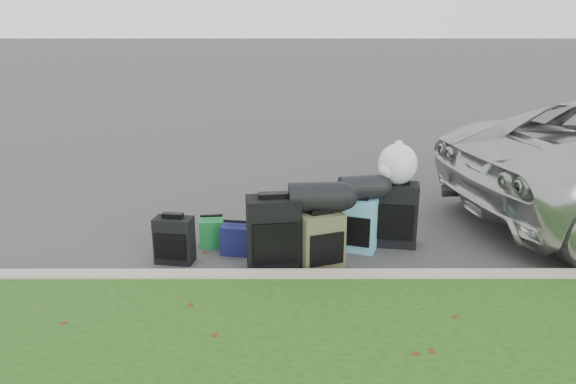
{
  "coord_description": "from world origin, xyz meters",
  "views": [
    {
      "loc": [
        -0.11,
        -5.68,
        2.4
      ],
      "look_at": [
        -0.1,
        0.2,
        0.55
      ],
      "focal_mm": 35.0,
      "sensor_mm": 36.0,
      "label": 1
    }
  ],
  "objects_px": {
    "suitcase_large_black_left": "(273,234)",
    "suitcase_teal": "(357,225)",
    "suitcase_small_black": "(174,240)",
    "tote_navy": "(236,239)",
    "suitcase_olive": "(321,241)",
    "suitcase_large_black_right": "(395,214)",
    "tote_green": "(212,232)"
  },
  "relations": [
    {
      "from": "suitcase_large_black_right",
      "to": "tote_navy",
      "type": "bearing_deg",
      "value": -162.37
    },
    {
      "from": "suitcase_large_black_left",
      "to": "tote_navy",
      "type": "distance_m",
      "value": 0.59
    },
    {
      "from": "suitcase_small_black",
      "to": "suitcase_teal",
      "type": "distance_m",
      "value": 1.91
    },
    {
      "from": "suitcase_olive",
      "to": "suitcase_teal",
      "type": "bearing_deg",
      "value": 27.54
    },
    {
      "from": "suitcase_small_black",
      "to": "tote_navy",
      "type": "bearing_deg",
      "value": 29.64
    },
    {
      "from": "suitcase_large_black_left",
      "to": "suitcase_large_black_right",
      "type": "bearing_deg",
      "value": 17.07
    },
    {
      "from": "suitcase_large_black_left",
      "to": "suitcase_small_black",
      "type": "bearing_deg",
      "value": 163.51
    },
    {
      "from": "suitcase_small_black",
      "to": "suitcase_large_black_left",
      "type": "distance_m",
      "value": 1.03
    },
    {
      "from": "suitcase_large_black_left",
      "to": "suitcase_teal",
      "type": "xyz_separation_m",
      "value": [
        0.88,
        0.46,
        -0.08
      ]
    },
    {
      "from": "suitcase_large_black_right",
      "to": "suitcase_teal",
      "type": "bearing_deg",
      "value": -150.88
    },
    {
      "from": "suitcase_olive",
      "to": "suitcase_large_black_left",
      "type": "bearing_deg",
      "value": 158.2
    },
    {
      "from": "tote_green",
      "to": "tote_navy",
      "type": "bearing_deg",
      "value": -41.8
    },
    {
      "from": "tote_navy",
      "to": "suitcase_large_black_right",
      "type": "bearing_deg",
      "value": 16.53
    },
    {
      "from": "suitcase_teal",
      "to": "tote_green",
      "type": "height_order",
      "value": "suitcase_teal"
    },
    {
      "from": "suitcase_olive",
      "to": "suitcase_large_black_right",
      "type": "relative_size",
      "value": 0.83
    },
    {
      "from": "suitcase_large_black_right",
      "to": "tote_navy",
      "type": "height_order",
      "value": "suitcase_large_black_right"
    },
    {
      "from": "suitcase_large_black_left",
      "to": "suitcase_olive",
      "type": "height_order",
      "value": "suitcase_large_black_left"
    },
    {
      "from": "suitcase_olive",
      "to": "tote_green",
      "type": "height_order",
      "value": "suitcase_olive"
    },
    {
      "from": "suitcase_small_black",
      "to": "suitcase_large_black_right",
      "type": "height_order",
      "value": "suitcase_large_black_right"
    },
    {
      "from": "tote_green",
      "to": "tote_navy",
      "type": "xyz_separation_m",
      "value": [
        0.28,
        -0.2,
        0.0
      ]
    },
    {
      "from": "suitcase_small_black",
      "to": "tote_navy",
      "type": "xyz_separation_m",
      "value": [
        0.6,
        0.23,
        -0.08
      ]
    },
    {
      "from": "suitcase_small_black",
      "to": "tote_navy",
      "type": "relative_size",
      "value": 1.52
    },
    {
      "from": "suitcase_olive",
      "to": "tote_green",
      "type": "relative_size",
      "value": 1.9
    },
    {
      "from": "suitcase_small_black",
      "to": "suitcase_large_black_left",
      "type": "relative_size",
      "value": 0.65
    },
    {
      "from": "suitcase_olive",
      "to": "suitcase_teal",
      "type": "relative_size",
      "value": 1.01
    },
    {
      "from": "suitcase_large_black_left",
      "to": "tote_green",
      "type": "relative_size",
      "value": 2.42
    },
    {
      "from": "suitcase_large_black_left",
      "to": "suitcase_large_black_right",
      "type": "distance_m",
      "value": 1.44
    },
    {
      "from": "suitcase_olive",
      "to": "suitcase_large_black_right",
      "type": "xyz_separation_m",
      "value": [
        0.84,
        0.61,
        0.06
      ]
    },
    {
      "from": "suitcase_olive",
      "to": "tote_green",
      "type": "bearing_deg",
      "value": 131.89
    },
    {
      "from": "tote_navy",
      "to": "suitcase_olive",
      "type": "bearing_deg",
      "value": -15.1
    },
    {
      "from": "suitcase_large_black_left",
      "to": "suitcase_olive",
      "type": "distance_m",
      "value": 0.47
    },
    {
      "from": "suitcase_large_black_right",
      "to": "tote_green",
      "type": "distance_m",
      "value": 2.0
    }
  ]
}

